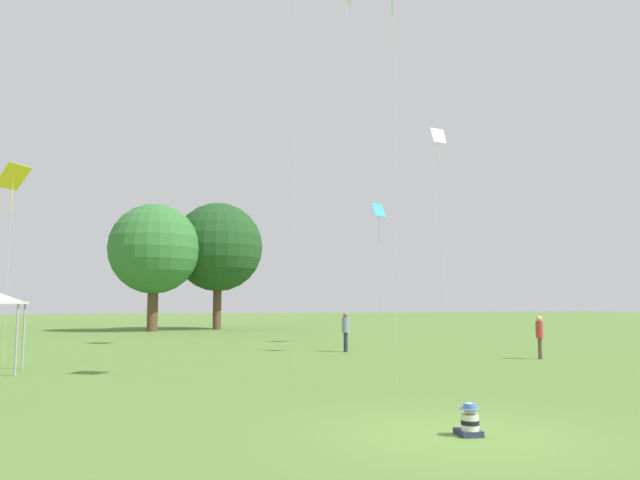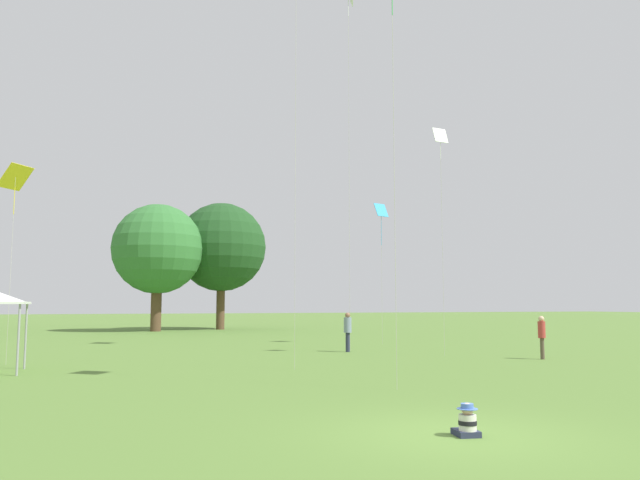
{
  "view_description": "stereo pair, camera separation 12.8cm",
  "coord_description": "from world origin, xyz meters",
  "px_view_note": "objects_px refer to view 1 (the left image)",
  "views": [
    {
      "loc": [
        -6.18,
        -9.24,
        2.2
      ],
      "look_at": [
        0.03,
        6.45,
        3.95
      ],
      "focal_mm": 35.0,
      "sensor_mm": 36.0,
      "label": 1
    },
    {
      "loc": [
        -6.06,
        -9.29,
        2.2
      ],
      "look_at": [
        0.03,
        6.45,
        3.95
      ],
      "focal_mm": 35.0,
      "sensor_mm": 36.0,
      "label": 2
    }
  ],
  "objects_px": {
    "kite_6": "(379,215)",
    "kite_2": "(439,147)",
    "kite_1": "(346,4)",
    "person_standing_1": "(346,328)",
    "kite_5": "(13,180)",
    "person_standing_0": "(540,333)",
    "distant_tree_2": "(218,247)",
    "seated_toddler": "(470,422)",
    "distant_tree_1": "(154,249)"
  },
  "relations": [
    {
      "from": "person_standing_1",
      "to": "kite_6",
      "type": "xyz_separation_m",
      "value": [
        4.13,
        4.58,
        6.22
      ]
    },
    {
      "from": "kite_6",
      "to": "kite_2",
      "type": "bearing_deg",
      "value": -70.19
    },
    {
      "from": "kite_1",
      "to": "kite_2",
      "type": "bearing_deg",
      "value": -78.34
    },
    {
      "from": "person_standing_0",
      "to": "kite_5",
      "type": "distance_m",
      "value": 21.48
    },
    {
      "from": "kite_6",
      "to": "kite_1",
      "type": "bearing_deg",
      "value": -105.49
    },
    {
      "from": "kite_2",
      "to": "kite_5",
      "type": "bearing_deg",
      "value": -148.58
    },
    {
      "from": "seated_toddler",
      "to": "kite_2",
      "type": "height_order",
      "value": "kite_2"
    },
    {
      "from": "kite_2",
      "to": "kite_5",
      "type": "distance_m",
      "value": 17.55
    },
    {
      "from": "person_standing_0",
      "to": "kite_2",
      "type": "relative_size",
      "value": 0.17
    },
    {
      "from": "kite_1",
      "to": "kite_6",
      "type": "xyz_separation_m",
      "value": [
        3.76,
        3.99,
        -10.1
      ]
    },
    {
      "from": "person_standing_1",
      "to": "kite_5",
      "type": "bearing_deg",
      "value": 175.68
    },
    {
      "from": "kite_2",
      "to": "distant_tree_2",
      "type": "height_order",
      "value": "distant_tree_2"
    },
    {
      "from": "seated_toddler",
      "to": "kite_5",
      "type": "distance_m",
      "value": 19.88
    },
    {
      "from": "seated_toddler",
      "to": "kite_6",
      "type": "bearing_deg",
      "value": 77.86
    },
    {
      "from": "seated_toddler",
      "to": "person_standing_0",
      "type": "bearing_deg",
      "value": 56.45
    },
    {
      "from": "distant_tree_1",
      "to": "distant_tree_2",
      "type": "distance_m",
      "value": 6.14
    },
    {
      "from": "person_standing_1",
      "to": "kite_1",
      "type": "relative_size",
      "value": 0.1
    },
    {
      "from": "kite_6",
      "to": "person_standing_1",
      "type": "bearing_deg",
      "value": -104.28
    },
    {
      "from": "distant_tree_1",
      "to": "person_standing_1",
      "type": "bearing_deg",
      "value": -77.73
    },
    {
      "from": "kite_5",
      "to": "kite_6",
      "type": "relative_size",
      "value": 0.93
    },
    {
      "from": "kite_5",
      "to": "kite_6",
      "type": "xyz_separation_m",
      "value": [
        18.39,
        5.86,
        0.44
      ]
    },
    {
      "from": "person_standing_1",
      "to": "person_standing_0",
      "type": "bearing_deg",
      "value": -57.82
    },
    {
      "from": "person_standing_0",
      "to": "kite_2",
      "type": "xyz_separation_m",
      "value": [
        -2.78,
        2.88,
        8.17
      ]
    },
    {
      "from": "kite_5",
      "to": "person_standing_0",
      "type": "bearing_deg",
      "value": 160.88
    },
    {
      "from": "person_standing_0",
      "to": "kite_1",
      "type": "relative_size",
      "value": 0.09
    },
    {
      "from": "kite_2",
      "to": "person_standing_1",
      "type": "bearing_deg",
      "value": 168.74
    },
    {
      "from": "person_standing_1",
      "to": "distant_tree_1",
      "type": "bearing_deg",
      "value": 92.81
    },
    {
      "from": "person_standing_0",
      "to": "kite_2",
      "type": "height_order",
      "value": "kite_2"
    },
    {
      "from": "person_standing_1",
      "to": "kite_5",
      "type": "xyz_separation_m",
      "value": [
        -14.25,
        -1.28,
        5.78
      ]
    },
    {
      "from": "kite_5",
      "to": "distant_tree_1",
      "type": "xyz_separation_m",
      "value": [
        8.48,
        27.83,
        -0.03
      ]
    },
    {
      "from": "seated_toddler",
      "to": "kite_2",
      "type": "relative_size",
      "value": 0.06
    },
    {
      "from": "person_standing_0",
      "to": "kite_1",
      "type": "xyz_separation_m",
      "value": [
        -5.39,
        7.08,
        16.36
      ]
    },
    {
      "from": "distant_tree_1",
      "to": "kite_5",
      "type": "bearing_deg",
      "value": -106.95
    },
    {
      "from": "person_standing_1",
      "to": "distant_tree_1",
      "type": "xyz_separation_m",
      "value": [
        -5.77,
        26.55,
        5.74
      ]
    },
    {
      "from": "kite_2",
      "to": "distant_tree_1",
      "type": "bearing_deg",
      "value": 145.3
    },
    {
      "from": "seated_toddler",
      "to": "distant_tree_1",
      "type": "distance_m",
      "value": 44.99
    },
    {
      "from": "seated_toddler",
      "to": "distant_tree_2",
      "type": "xyz_separation_m",
      "value": [
        5.75,
        46.37,
        7.12
      ]
    },
    {
      "from": "kite_1",
      "to": "distant_tree_1",
      "type": "distance_m",
      "value": 28.7
    },
    {
      "from": "person_standing_0",
      "to": "kite_6",
      "type": "height_order",
      "value": "kite_6"
    },
    {
      "from": "seated_toddler",
      "to": "kite_5",
      "type": "xyz_separation_m",
      "value": [
        -8.56,
        16.67,
        6.64
      ]
    },
    {
      "from": "kite_2",
      "to": "kite_6",
      "type": "bearing_deg",
      "value": 121.12
    },
    {
      "from": "kite_1",
      "to": "distant_tree_1",
      "type": "bearing_deg",
      "value": 83.12
    },
    {
      "from": "kite_1",
      "to": "distant_tree_1",
      "type": "relative_size",
      "value": 1.75
    },
    {
      "from": "kite_2",
      "to": "kite_5",
      "type": "height_order",
      "value": "kite_2"
    },
    {
      "from": "distant_tree_2",
      "to": "person_standing_0",
      "type": "bearing_deg",
      "value": -80.7
    },
    {
      "from": "kite_5",
      "to": "person_standing_1",
      "type": "bearing_deg",
      "value": -179.41
    },
    {
      "from": "kite_5",
      "to": "kite_6",
      "type": "distance_m",
      "value": 19.3
    },
    {
      "from": "person_standing_0",
      "to": "person_standing_1",
      "type": "xyz_separation_m",
      "value": [
        -5.76,
        6.48,
        0.03
      ]
    },
    {
      "from": "person_standing_1",
      "to": "kite_2",
      "type": "bearing_deg",
      "value": -59.82
    },
    {
      "from": "seated_toddler",
      "to": "kite_6",
      "type": "xyz_separation_m",
      "value": [
        9.83,
        22.54,
        7.08
      ]
    }
  ]
}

